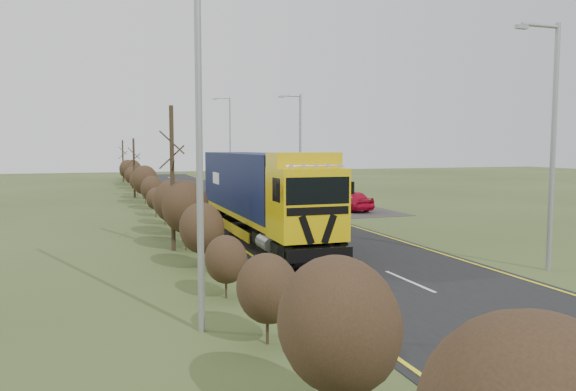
{
  "coord_description": "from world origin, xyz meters",
  "views": [
    {
      "loc": [
        -9.42,
        -19.59,
        4.36
      ],
      "look_at": [
        -1.5,
        3.75,
        2.21
      ],
      "focal_mm": 35.0,
      "sensor_mm": 36.0,
      "label": 1
    }
  ],
  "objects_px": {
    "car_red_hatchback": "(348,201)",
    "speed_sign": "(336,192)",
    "car_blue_sedan": "(300,190)",
    "lorry": "(261,190)",
    "streetlight_near": "(551,137)"
  },
  "relations": [
    {
      "from": "car_red_hatchback",
      "to": "speed_sign",
      "type": "xyz_separation_m",
      "value": [
        -2.39,
        -3.35,
        0.91
      ]
    },
    {
      "from": "car_blue_sedan",
      "to": "speed_sign",
      "type": "xyz_separation_m",
      "value": [
        -2.55,
        -13.33,
        0.9
      ]
    },
    {
      "from": "car_blue_sedan",
      "to": "speed_sign",
      "type": "distance_m",
      "value": 13.6
    },
    {
      "from": "lorry",
      "to": "car_red_hatchback",
      "type": "height_order",
      "value": "lorry"
    },
    {
      "from": "lorry",
      "to": "speed_sign",
      "type": "relative_size",
      "value": 6.42
    },
    {
      "from": "speed_sign",
      "to": "lorry",
      "type": "bearing_deg",
      "value": -135.87
    },
    {
      "from": "streetlight_near",
      "to": "lorry",
      "type": "bearing_deg",
      "value": 129.96
    },
    {
      "from": "car_red_hatchback",
      "to": "streetlight_near",
      "type": "height_order",
      "value": "streetlight_near"
    },
    {
      "from": "car_blue_sedan",
      "to": "streetlight_near",
      "type": "distance_m",
      "value": 29.28
    },
    {
      "from": "car_red_hatchback",
      "to": "car_blue_sedan",
      "type": "xyz_separation_m",
      "value": [
        0.16,
        9.97,
        0.01
      ]
    },
    {
      "from": "car_red_hatchback",
      "to": "lorry",
      "type": "bearing_deg",
      "value": 35.63
    },
    {
      "from": "lorry",
      "to": "streetlight_near",
      "type": "relative_size",
      "value": 1.74
    },
    {
      "from": "car_blue_sedan",
      "to": "streetlight_near",
      "type": "relative_size",
      "value": 0.51
    },
    {
      "from": "car_red_hatchback",
      "to": "streetlight_near",
      "type": "bearing_deg",
      "value": 74.87
    },
    {
      "from": "car_blue_sedan",
      "to": "streetlight_near",
      "type": "height_order",
      "value": "streetlight_near"
    }
  ]
}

